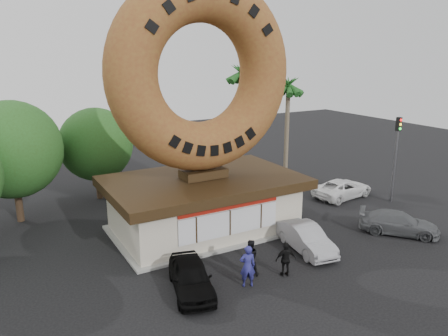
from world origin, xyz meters
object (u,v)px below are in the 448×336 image
person_left (248,266)px  person_center (250,258)px  car_black (191,277)px  giant_donut (202,74)px  traffic_signal (396,149)px  car_grey (399,223)px  person_right (286,259)px  donut_shop (204,202)px  street_lamp (121,133)px  car_silver (306,238)px  car_white (343,188)px

person_left → person_center: bearing=-108.6°
car_black → giant_donut: bearing=73.2°
traffic_signal → car_grey: traffic_signal is taller
traffic_signal → car_grey: bearing=-135.9°
person_left → car_grey: bearing=-156.5°
person_center → person_right: size_ratio=1.07×
donut_shop → person_center: bearing=-95.6°
donut_shop → person_left: donut_shop is taller
person_right → car_black: person_right is taller
street_lamp → traffic_signal: (15.86, -12.01, -0.61)m
person_right → car_silver: size_ratio=0.40×
street_lamp → car_black: 16.48m
street_lamp → car_grey: size_ratio=1.78×
donut_shop → car_white: 11.70m
giant_donut → street_lamp: giant_donut is taller
giant_donut → person_left: bearing=-100.2°
person_left → car_white: bearing=-130.7°
donut_shop → car_silver: 6.36m
person_right → car_white: bearing=-126.7°
person_left → car_white: size_ratio=0.42×
street_lamp → car_white: street_lamp is taller
car_black → car_silver: size_ratio=0.98×
donut_shop → giant_donut: size_ratio=1.03×
person_left → person_right: 2.11m
donut_shop → giant_donut: giant_donut is taller
traffic_signal → person_left: 16.20m
person_left → traffic_signal: bearing=-142.5°
person_center → car_white: 13.80m
person_right → car_silver: bearing=-128.3°
person_center → car_silver: size_ratio=0.43×
street_lamp → car_black: bearing=-96.5°
person_left → car_grey: (10.98, 0.66, -0.35)m
car_white → car_black: bearing=105.9°
person_center → car_silver: 4.20m
giant_donut → street_lamp: 11.23m
car_black → car_silver: car_black is taller
giant_donut → traffic_signal: bearing=-8.2°
traffic_signal → person_right: bearing=-159.6°
traffic_signal → giant_donut: bearing=171.8°
person_left → person_center: size_ratio=1.10×
car_silver → person_center: bearing=-160.4°
giant_donut → traffic_signal: 15.13m
car_white → traffic_signal: bearing=-142.4°
car_grey → car_white: size_ratio=0.93×
car_grey → car_white: 6.79m
person_left → person_right: (2.10, -0.10, -0.15)m
person_right → car_silver: 3.15m
person_right → car_white: person_right is taller
car_grey → car_black: bearing=138.2°
car_silver → car_grey: car_silver is taller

